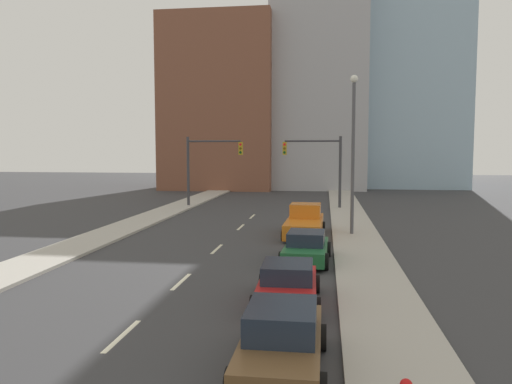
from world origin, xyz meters
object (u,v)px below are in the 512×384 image
object	(u,v)px
traffic_signal_left	(204,161)
sedan_red	(288,285)
traffic_signal_right	(323,161)
street_lamp	(353,145)
pickup_truck_orange	(305,223)
sedan_brown	(282,342)
sedan_green	(306,248)

from	to	relation	value
traffic_signal_left	sedan_red	world-z (taller)	traffic_signal_left
traffic_signal_right	street_lamp	distance (m)	13.51
traffic_signal_left	traffic_signal_right	bearing A→B (deg)	0.00
sedan_red	pickup_truck_orange	size ratio (longest dim) A/B	0.73
traffic_signal_left	sedan_red	size ratio (longest dim) A/B	1.43
traffic_signal_right	sedan_brown	bearing A→B (deg)	-91.35
sedan_brown	sedan_red	xyz separation A→B (m)	(-0.24, 5.10, -0.08)
sedan_red	sedan_green	xyz separation A→B (m)	(0.38, 6.16, 0.02)
traffic_signal_left	sedan_green	xyz separation A→B (m)	(9.71, -20.52, -3.41)
sedan_green	sedan_brown	bearing A→B (deg)	-88.33
traffic_signal_left	traffic_signal_right	world-z (taller)	same
sedan_green	pickup_truck_orange	distance (m)	7.06
sedan_red	street_lamp	bearing A→B (deg)	77.02
sedan_green	street_lamp	bearing A→B (deg)	73.93
street_lamp	sedan_brown	distance (m)	19.18
traffic_signal_right	street_lamp	bearing A→B (deg)	-82.42
sedan_brown	street_lamp	bearing A→B (deg)	82.02
sedan_red	traffic_signal_right	bearing A→B (deg)	86.61
street_lamp	pickup_truck_orange	bearing A→B (deg)	-177.34
traffic_signal_right	street_lamp	xyz separation A→B (m)	(1.78, -13.33, 1.27)
traffic_signal_right	pickup_truck_orange	distance (m)	13.90
sedan_red	sedan_brown	bearing A→B (deg)	-88.51
traffic_signal_left	street_lamp	bearing A→B (deg)	-47.77
traffic_signal_right	sedan_red	bearing A→B (deg)	-92.13
traffic_signal_left	sedan_green	bearing A→B (deg)	-64.67
traffic_signal_right	sedan_brown	xyz separation A→B (m)	(-0.75, -31.77, -3.36)
sedan_brown	sedan_green	bearing A→B (deg)	89.14
sedan_brown	sedan_red	bearing A→B (deg)	92.56
traffic_signal_right	sedan_green	size ratio (longest dim) A/B	1.42
street_lamp	pickup_truck_orange	xyz separation A→B (m)	(-2.74, -0.13, -4.59)
sedan_brown	sedan_red	size ratio (longest dim) A/B	1.03
traffic_signal_left	sedan_brown	distance (m)	33.35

